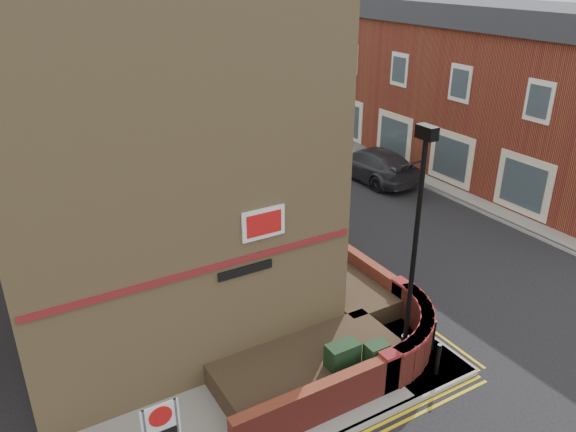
{
  "coord_description": "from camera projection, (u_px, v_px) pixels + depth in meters",
  "views": [
    {
      "loc": [
        -6.93,
        -7.43,
        9.62
      ],
      "look_at": [
        -0.23,
        4.0,
        3.61
      ],
      "focal_mm": 35.0,
      "sensor_mm": 36.0,
      "label": 1
    }
  ],
  "objects": [
    {
      "name": "ground",
      "position": [
        384.0,
        417.0,
        13.0
      ],
      "size": [
        120.0,
        120.0,
        0.0
      ],
      "primitive_type": "plane",
      "color": "black",
      "rests_on": "ground"
    },
    {
      "name": "pavement_corner",
      "position": [
        219.0,
        431.0,
        12.54
      ],
      "size": [
        13.0,
        3.0,
        0.12
      ],
      "primitive_type": "cube",
      "color": "gray",
      "rests_on": "ground"
    },
    {
      "name": "pavement_main",
      "position": [
        200.0,
        184.0,
        26.47
      ],
      "size": [
        2.0,
        32.0,
        0.12
      ],
      "primitive_type": "cube",
      "color": "gray",
      "rests_on": "ground"
    },
    {
      "name": "pavement_far",
      "position": [
        420.0,
        163.0,
        29.18
      ],
      "size": [
        4.0,
        40.0,
        0.12
      ],
      "primitive_type": "cube",
      "color": "gray",
      "rests_on": "ground"
    },
    {
      "name": "kerb_main_near",
      "position": [
        220.0,
        180.0,
        26.93
      ],
      "size": [
        0.15,
        32.0,
        0.12
      ],
      "primitive_type": "cube",
      "color": "gray",
      "rests_on": "ground"
    },
    {
      "name": "kerb_main_far",
      "position": [
        390.0,
        170.0,
        28.26
      ],
      "size": [
        0.15,
        40.0,
        0.12
      ],
      "primitive_type": "cube",
      "color": "gray",
      "rests_on": "ground"
    },
    {
      "name": "yellow_lines_main",
      "position": [
        225.0,
        180.0,
        27.07
      ],
      "size": [
        0.28,
        32.0,
        0.01
      ],
      "primitive_type": "cube",
      "color": "gold",
      "rests_on": "ground"
    },
    {
      "name": "corner_building",
      "position": [
        133.0,
        97.0,
        15.4
      ],
      "size": [
        8.95,
        10.4,
        13.6
      ],
      "color": "#A38657",
      "rests_on": "ground"
    },
    {
      "name": "garden_wall",
      "position": [
        324.0,
        357.0,
        14.97
      ],
      "size": [
        6.8,
        6.0,
        1.2
      ],
      "primitive_type": null,
      "color": "maroon",
      "rests_on": "ground"
    },
    {
      "name": "lamppost",
      "position": [
        414.0,
        252.0,
        13.3
      ],
      "size": [
        0.25,
        0.5,
        6.3
      ],
      "color": "black",
      "rests_on": "pavement_corner"
    },
    {
      "name": "utility_cabinet_large",
      "position": [
        342.0,
        365.0,
        13.59
      ],
      "size": [
        0.8,
        0.45,
        1.2
      ],
      "primitive_type": "cube",
      "color": "black",
      "rests_on": "pavement_corner"
    },
    {
      "name": "utility_cabinet_small",
      "position": [
        376.0,
        362.0,
        13.74
      ],
      "size": [
        0.55,
        0.4,
        1.1
      ],
      "primitive_type": "cube",
      "color": "black",
      "rests_on": "pavement_corner"
    },
    {
      "name": "bollard_near",
      "position": [
        438.0,
        359.0,
        14.0
      ],
      "size": [
        0.11,
        0.11,
        0.9
      ],
      "primitive_type": "cylinder",
      "color": "black",
      "rests_on": "pavement_corner"
    },
    {
      "name": "bollard_far",
      "position": [
        433.0,
        335.0,
        14.91
      ],
      "size": [
        0.11,
        0.11,
        0.9
      ],
      "primitive_type": "cylinder",
      "color": "black",
      "rests_on": "pavement_corner"
    },
    {
      "name": "far_terrace",
      "position": [
        398.0,
        71.0,
        31.37
      ],
      "size": [
        5.4,
        30.4,
        8.0
      ],
      "color": "maroon",
      "rests_on": "ground"
    },
    {
      "name": "far_terrace_cream",
      "position": [
        235.0,
        33.0,
        47.86
      ],
      "size": [
        5.4,
        12.4,
        8.0
      ],
      "color": "beige",
      "rests_on": "ground"
    },
    {
      "name": "tree_near",
      "position": [
        211.0,
        93.0,
        23.01
      ],
      "size": [
        3.64,
        3.65,
        6.7
      ],
      "color": "#382B1E",
      "rests_on": "pavement_main"
    },
    {
      "name": "tree_mid",
      "position": [
        149.0,
        55.0,
        29.09
      ],
      "size": [
        4.03,
        4.03,
        7.42
      ],
      "color": "#382B1E",
      "rests_on": "pavement_main"
    },
    {
      "name": "tree_far",
      "position": [
        111.0,
        43.0,
        35.49
      ],
      "size": [
        3.81,
        3.81,
        7.0
      ],
      "color": "#382B1E",
      "rests_on": "pavement_main"
    },
    {
      "name": "traffic_light_assembly",
      "position": [
        145.0,
        91.0,
        32.6
      ],
      "size": [
        0.2,
        0.16,
        4.2
      ],
      "color": "black",
      "rests_on": "pavement_main"
    },
    {
      "name": "silver_car_near",
      "position": [
        280.0,
        191.0,
        23.75
      ],
      "size": [
        2.51,
        4.85,
        1.52
      ],
      "primitive_type": "imported",
      "rotation": [
        0.0,
        0.0,
        0.2
      ],
      "color": "#95979C",
      "rests_on": "ground"
    },
    {
      "name": "red_car_main",
      "position": [
        202.0,
        148.0,
        29.78
      ],
      "size": [
        3.67,
        4.96,
        1.25
      ],
      "primitive_type": "imported",
      "rotation": [
        0.0,
        0.0,
        -0.4
      ],
      "color": "#972C10",
      "rests_on": "ground"
    },
    {
      "name": "grey_car_far",
      "position": [
        371.0,
        163.0,
        27.01
      ],
      "size": [
        2.42,
        5.41,
        1.54
      ],
      "primitive_type": "imported",
      "rotation": [
        0.0,
        0.0,
        3.19
      ],
      "color": "#2B2B30",
      "rests_on": "ground"
    },
    {
      "name": "silver_car_far",
      "position": [
        347.0,
        153.0,
        28.92
      ],
      "size": [
        1.6,
        3.85,
        1.3
      ],
      "primitive_type": "imported",
      "rotation": [
        0.0,
        0.0,
        3.13
      ],
      "color": "#B1B2B9",
      "rests_on": "ground"
    }
  ]
}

